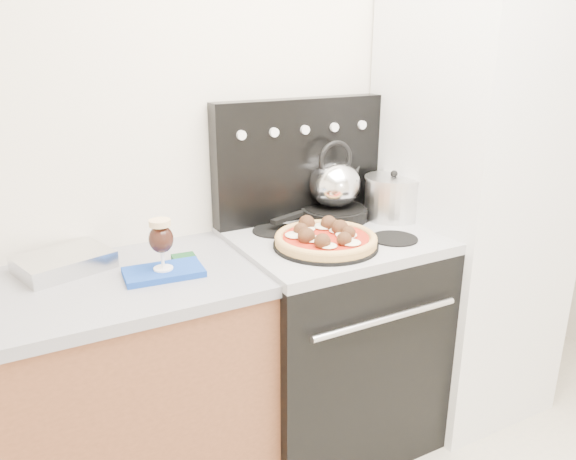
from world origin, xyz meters
TOP-DOWN VIEW (x-y plane):
  - room_shell at (0.00, 0.29)m, footprint 3.52×3.01m
  - base_cabinet at (-1.02, 1.20)m, footprint 1.45×0.60m
  - countertop at (-1.02, 1.20)m, footprint 1.48×0.63m
  - stove_body at (0.08, 1.18)m, footprint 0.76×0.65m
  - cooktop at (0.08, 1.18)m, footprint 0.76×0.65m
  - backguard at (0.08, 1.45)m, footprint 0.76×0.08m
  - fridge at (0.78, 1.15)m, footprint 0.64×0.68m
  - foil_sheet at (-0.89, 1.36)m, footprint 0.34×0.29m
  - oven_mitt at (-0.60, 1.15)m, footprint 0.27×0.17m
  - beer_glass at (-0.60, 1.15)m, footprint 0.09×0.09m
  - pizza_pan at (-0.01, 1.08)m, footprint 0.45×0.45m
  - pizza at (-0.01, 1.08)m, footprint 0.39×0.39m
  - skillet at (0.19, 1.35)m, footprint 0.36×0.36m
  - tea_kettle at (0.19, 1.35)m, footprint 0.27×0.27m
  - stock_pot at (0.42, 1.25)m, footprint 0.29×0.29m

SIDE VIEW (x-z plane):
  - base_cabinet at x=-1.02m, z-range 0.00..0.86m
  - stove_body at x=0.08m, z-range 0.00..0.88m
  - countertop at x=-1.02m, z-range 0.86..0.90m
  - cooktop at x=0.08m, z-range 0.88..0.92m
  - oven_mitt at x=-0.60m, z-range 0.90..0.92m
  - pizza_pan at x=-0.01m, z-range 0.92..0.93m
  - foil_sheet at x=-0.89m, z-range 0.90..0.96m
  - skillet at x=0.19m, z-range 0.92..0.97m
  - fridge at x=0.78m, z-range 0.00..1.90m
  - pizza at x=-0.01m, z-range 0.93..0.99m
  - stock_pot at x=0.42m, z-range 0.92..1.09m
  - beer_glass at x=-0.60m, z-range 0.92..1.10m
  - tea_kettle at x=0.19m, z-range 0.97..1.21m
  - backguard at x=0.08m, z-range 0.92..1.42m
  - room_shell at x=0.00m, z-range -0.01..2.51m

